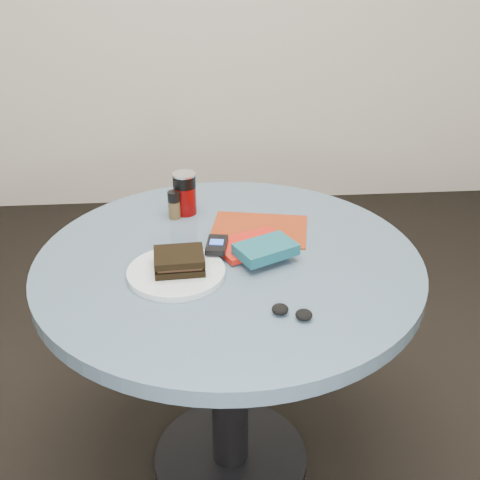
{
  "coord_description": "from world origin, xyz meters",
  "views": [
    {
      "loc": [
        -0.08,
        -1.34,
        1.53
      ],
      "look_at": [
        0.03,
        0.0,
        0.8
      ],
      "focal_mm": 45.0,
      "sensor_mm": 36.0,
      "label": 1
    }
  ],
  "objects": [
    {
      "name": "magazine",
      "position": [
        0.1,
        0.14,
        0.75
      ],
      "size": [
        0.3,
        0.25,
        0.0
      ],
      "primitive_type": "cube",
      "rotation": [
        0.0,
        0.0,
        -0.19
      ],
      "color": "maroon",
      "rests_on": "table"
    },
    {
      "name": "plate",
      "position": [
        -0.13,
        -0.08,
        0.76
      ],
      "size": [
        0.25,
        0.25,
        0.02
      ],
      "primitive_type": "cylinder",
      "rotation": [
        0.0,
        0.0,
        -0.03
      ],
      "color": "silver",
      "rests_on": "table"
    },
    {
      "name": "ground",
      "position": [
        0.0,
        0.0,
        0.0
      ],
      "size": [
        4.0,
        4.0,
        0.0
      ],
      "primitive_type": "plane",
      "color": "black",
      "rests_on": "ground"
    },
    {
      "name": "red_book",
      "position": [
        0.06,
        0.04,
        0.76
      ],
      "size": [
        0.22,
        0.19,
        0.02
      ],
      "primitive_type": "cube",
      "rotation": [
        0.0,
        0.0,
        0.43
      ],
      "color": "#A7160D",
      "rests_on": "magazine"
    },
    {
      "name": "sandwich",
      "position": [
        -0.12,
        -0.07,
        0.79
      ],
      "size": [
        0.13,
        0.11,
        0.04
      ],
      "color": "black",
      "rests_on": "plate"
    },
    {
      "name": "novel",
      "position": [
        0.09,
        -0.03,
        0.78
      ],
      "size": [
        0.17,
        0.15,
        0.03
      ],
      "primitive_type": "cube",
      "rotation": [
        0.0,
        0.0,
        0.46
      ],
      "color": "#114653",
      "rests_on": "red_book"
    },
    {
      "name": "table",
      "position": [
        0.0,
        0.0,
        0.59
      ],
      "size": [
        1.0,
        1.0,
        0.75
      ],
      "color": "black",
      "rests_on": "ground"
    },
    {
      "name": "mp3_player",
      "position": [
        -0.03,
        0.02,
        0.78
      ],
      "size": [
        0.07,
        0.1,
        0.02
      ],
      "color": "black",
      "rests_on": "red_book"
    },
    {
      "name": "soda_can",
      "position": [
        -0.11,
        0.27,
        0.81
      ],
      "size": [
        0.08,
        0.08,
        0.13
      ],
      "color": "#640505",
      "rests_on": "table"
    },
    {
      "name": "headphones",
      "position": [
        0.12,
        -0.27,
        0.76
      ],
      "size": [
        0.1,
        0.08,
        0.02
      ],
      "color": "black",
      "rests_on": "table"
    },
    {
      "name": "pepper_grinder",
      "position": [
        -0.14,
        0.24,
        0.79
      ],
      "size": [
        0.04,
        0.04,
        0.08
      ],
      "color": "#49391F",
      "rests_on": "table"
    }
  ]
}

